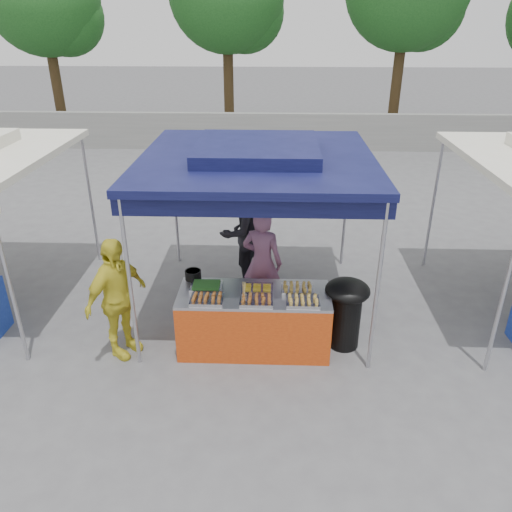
{
  "coord_description": "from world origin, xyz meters",
  "views": [
    {
      "loc": [
        0.23,
        -5.75,
        4.15
      ],
      "look_at": [
        0.0,
        0.6,
        1.05
      ],
      "focal_mm": 35.0,
      "sensor_mm": 36.0,
      "label": 1
    }
  ],
  "objects_px": {
    "vendor_table": "(254,320)",
    "cooking_pot": "(193,275)",
    "wok_burner": "(346,308)",
    "helper_man": "(242,231)",
    "vendor_woman": "(262,262)",
    "customer_person": "(117,299)"
  },
  "relations": [
    {
      "from": "helper_man",
      "to": "wok_burner",
      "type": "bearing_deg",
      "value": 84.73
    },
    {
      "from": "helper_man",
      "to": "vendor_table",
      "type": "bearing_deg",
      "value": 53.16
    },
    {
      "from": "cooking_pot",
      "to": "helper_man",
      "type": "xyz_separation_m",
      "value": [
        0.58,
        1.55,
        -0.01
      ]
    },
    {
      "from": "vendor_table",
      "to": "vendor_woman",
      "type": "xyz_separation_m",
      "value": [
        0.08,
        0.93,
        0.41
      ]
    },
    {
      "from": "vendor_table",
      "to": "customer_person",
      "type": "distance_m",
      "value": 1.82
    },
    {
      "from": "wok_burner",
      "to": "vendor_woman",
      "type": "height_order",
      "value": "vendor_woman"
    },
    {
      "from": "wok_burner",
      "to": "vendor_woman",
      "type": "bearing_deg",
      "value": 138.83
    },
    {
      "from": "helper_man",
      "to": "customer_person",
      "type": "bearing_deg",
      "value": 9.66
    },
    {
      "from": "vendor_table",
      "to": "cooking_pot",
      "type": "height_order",
      "value": "cooking_pot"
    },
    {
      "from": "vendor_table",
      "to": "vendor_woman",
      "type": "height_order",
      "value": "vendor_woman"
    },
    {
      "from": "vendor_table",
      "to": "vendor_woman",
      "type": "bearing_deg",
      "value": 84.84
    },
    {
      "from": "cooking_pot",
      "to": "wok_burner",
      "type": "bearing_deg",
      "value": -7.18
    },
    {
      "from": "vendor_table",
      "to": "helper_man",
      "type": "distance_m",
      "value": 1.99
    },
    {
      "from": "vendor_table",
      "to": "cooking_pot",
      "type": "bearing_deg",
      "value": 157.46
    },
    {
      "from": "cooking_pot",
      "to": "wok_burner",
      "type": "xyz_separation_m",
      "value": [
        2.09,
        -0.26,
        -0.32
      ]
    },
    {
      "from": "cooking_pot",
      "to": "helper_man",
      "type": "bearing_deg",
      "value": 69.35
    },
    {
      "from": "cooking_pot",
      "to": "vendor_woman",
      "type": "height_order",
      "value": "vendor_woman"
    },
    {
      "from": "cooking_pot",
      "to": "customer_person",
      "type": "relative_size",
      "value": 0.13
    },
    {
      "from": "vendor_woman",
      "to": "customer_person",
      "type": "distance_m",
      "value": 2.16
    },
    {
      "from": "wok_burner",
      "to": "vendor_table",
      "type": "bearing_deg",
      "value": 179.24
    },
    {
      "from": "vendor_table",
      "to": "cooking_pot",
      "type": "xyz_separation_m",
      "value": [
        -0.85,
        0.35,
        0.49
      ]
    },
    {
      "from": "vendor_table",
      "to": "wok_burner",
      "type": "xyz_separation_m",
      "value": [
        1.23,
        0.09,
        0.17
      ]
    }
  ]
}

